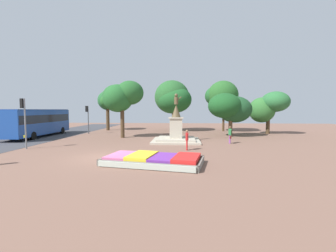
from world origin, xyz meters
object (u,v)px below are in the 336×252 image
object	(u,v)px
city_bus	(38,121)
pedestrian_near_planter	(187,138)
flower_planter	(153,160)
traffic_light_far_corner	(87,114)
statue_monument	(176,133)
pedestrian_with_handbag	(230,134)
traffic_light_mid_block	(24,115)

from	to	relation	value
city_bus	pedestrian_near_planter	distance (m)	19.64
flower_planter	traffic_light_far_corner	distance (m)	19.94
statue_monument	pedestrian_with_handbag	world-z (taller)	statue_monument
traffic_light_mid_block	pedestrian_with_handbag	distance (m)	18.33
traffic_light_far_corner	pedestrian_near_planter	bearing A→B (deg)	-41.37
flower_planter	city_bus	xyz separation A→B (m)	(-15.75, 12.90, 1.65)
statue_monument	traffic_light_far_corner	distance (m)	14.05
traffic_light_far_corner	flower_planter	bearing A→B (deg)	-55.98
flower_planter	pedestrian_near_planter	size ratio (longest dim) A/B	3.82
pedestrian_near_planter	statue_monument	bearing A→B (deg)	101.64
statue_monument	pedestrian_with_handbag	distance (m)	5.33
flower_planter	statue_monument	world-z (taller)	statue_monument
traffic_light_mid_block	traffic_light_far_corner	xyz separation A→B (m)	(0.32, 11.81, -0.22)
traffic_light_far_corner	pedestrian_with_handbag	world-z (taller)	traffic_light_far_corner
traffic_light_far_corner	pedestrian_near_planter	world-z (taller)	traffic_light_far_corner
city_bus	pedestrian_with_handbag	xyz separation A→B (m)	(22.11, -4.19, -0.96)
statue_monument	traffic_light_far_corner	size ratio (longest dim) A/B	1.30
statue_monument	traffic_light_mid_block	bearing A→B (deg)	-158.02
flower_planter	statue_monument	size ratio (longest dim) A/B	1.29
traffic_light_far_corner	city_bus	world-z (taller)	traffic_light_far_corner
pedestrian_with_handbag	flower_planter	bearing A→B (deg)	-126.16
flower_planter	city_bus	distance (m)	20.42
statue_monument	city_bus	world-z (taller)	statue_monument
traffic_light_far_corner	pedestrian_with_handbag	bearing A→B (deg)	-23.84
traffic_light_far_corner	pedestrian_with_handbag	size ratio (longest dim) A/B	2.26
traffic_light_mid_block	traffic_light_far_corner	distance (m)	11.82
pedestrian_with_handbag	pedestrian_near_planter	world-z (taller)	pedestrian_with_handbag
traffic_light_mid_block	pedestrian_with_handbag	xyz separation A→B (m)	(17.76, 4.11, -1.92)
flower_planter	pedestrian_near_planter	xyz separation A→B (m)	(2.11, 4.79, 0.70)
traffic_light_mid_block	city_bus	bearing A→B (deg)	117.70
traffic_light_mid_block	city_bus	distance (m)	9.42
traffic_light_far_corner	pedestrian_with_handbag	xyz separation A→B (m)	(17.44, -7.71, -1.70)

